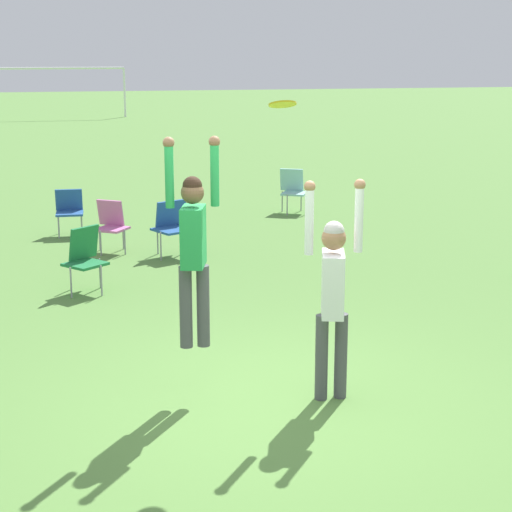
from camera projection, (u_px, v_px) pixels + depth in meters
The scene contains 10 objects.
ground_plane at pixel (261, 403), 7.96m from camera, with size 120.00×120.00×0.00m, color #56843D.
person_jumping at pixel (193, 239), 7.79m from camera, with size 0.51×0.40×1.97m.
person_defending at pixel (333, 286), 7.81m from camera, with size 0.57×0.46×2.08m.
frisbee at pixel (283, 104), 7.58m from camera, with size 0.25×0.25×0.09m.
camping_chair_0 at pixel (293, 188), 17.10m from camera, with size 0.63×0.69×0.86m.
camping_chair_1 at pixel (111, 222), 13.79m from camera, with size 0.62×0.69×0.83m.
camping_chair_3 at pixel (85, 255), 11.52m from camera, with size 0.66×0.73×0.87m.
camping_chair_4 at pixel (172, 224), 13.52m from camera, with size 0.72×0.78×0.86m.
camping_chair_5 at pixel (69, 208), 15.02m from camera, with size 0.49×0.52×0.80m.
soccer_goal at pixel (48, 78), 39.74m from camera, with size 7.10×0.10×2.35m.
Camera 1 is at (-1.65, -7.22, 3.22)m, focal length 60.00 mm.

